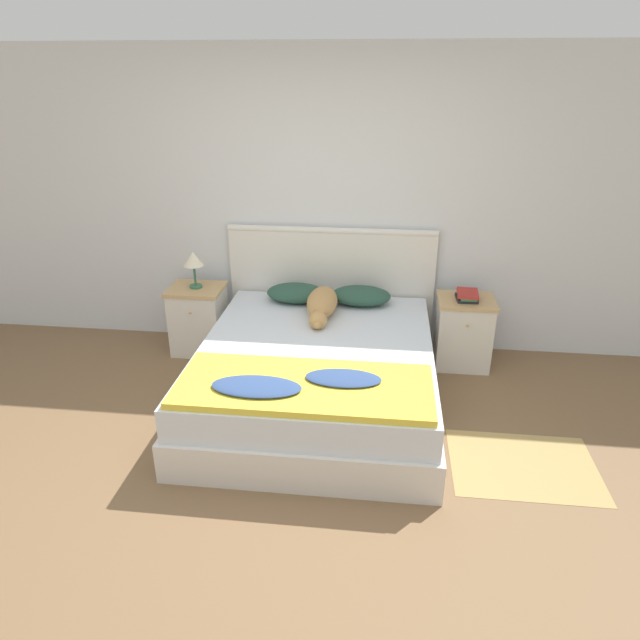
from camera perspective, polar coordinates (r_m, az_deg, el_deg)
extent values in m
plane|color=brown|center=(3.63, -4.78, -16.48)|extent=(16.00, 16.00, 0.00)
cube|color=silver|center=(4.99, -0.48, 11.46)|extent=(9.00, 0.06, 2.55)
cube|color=silver|center=(4.34, -0.32, -6.76)|extent=(1.74, 2.07, 0.27)
cube|color=silver|center=(4.22, -0.33, -3.81)|extent=(1.68, 2.01, 0.23)
cube|color=silver|center=(5.12, 1.11, 3.12)|extent=(1.82, 0.04, 1.07)
cylinder|color=silver|center=(4.95, 1.16, 8.92)|extent=(1.82, 0.06, 0.06)
cube|color=silver|center=(5.19, -12.02, -0.07)|extent=(0.44, 0.38, 0.58)
cube|color=tan|center=(5.08, -12.30, 3.05)|extent=(0.47, 0.40, 0.03)
sphere|color=tan|center=(4.96, -12.87, 0.72)|extent=(0.02, 0.02, 0.02)
cube|color=silver|center=(4.98, 14.11, -1.33)|extent=(0.44, 0.38, 0.58)
cube|color=tan|center=(4.86, 14.46, 1.89)|extent=(0.47, 0.40, 0.03)
sphere|color=tan|center=(4.74, 14.56, -0.57)|extent=(0.02, 0.02, 0.02)
ellipsoid|color=#284C3D|center=(4.91, -2.40, 2.73)|extent=(0.51, 0.34, 0.15)
ellipsoid|color=#284C3D|center=(4.86, 4.10, 2.45)|extent=(0.51, 0.34, 0.15)
cube|color=yellow|center=(3.59, -1.61, -6.63)|extent=(1.60, 0.67, 0.04)
ellipsoid|color=#334C7F|center=(3.53, -6.39, -6.62)|extent=(0.56, 0.27, 0.04)
ellipsoid|color=#334C7F|center=(3.60, 2.34, -5.83)|extent=(0.48, 0.24, 0.04)
ellipsoid|color=tan|center=(4.64, 0.22, 1.80)|extent=(0.25, 0.52, 0.20)
sphere|color=tan|center=(4.38, -0.21, 0.00)|extent=(0.15, 0.15, 0.15)
ellipsoid|color=tan|center=(4.33, -0.31, -0.47)|extent=(0.07, 0.08, 0.06)
cone|color=tan|center=(4.37, -0.72, 0.74)|extent=(0.05, 0.05, 0.05)
cone|color=tan|center=(4.37, 0.33, 0.69)|extent=(0.05, 0.05, 0.05)
ellipsoid|color=tan|center=(4.86, 0.95, 2.14)|extent=(0.15, 0.23, 0.07)
cube|color=#232328|center=(4.83, 14.44, 2.11)|extent=(0.17, 0.19, 0.03)
cube|color=#337547|center=(4.83, 14.52, 2.36)|extent=(0.14, 0.21, 0.02)
cube|color=#AD2D28|center=(4.82, 14.55, 2.61)|extent=(0.18, 0.24, 0.02)
cylinder|color=#336B4C|center=(5.07, -12.31, 3.32)|extent=(0.11, 0.11, 0.02)
cylinder|color=#336B4C|center=(5.04, -12.41, 4.38)|extent=(0.02, 0.02, 0.18)
cone|color=beige|center=(4.99, -12.56, 6.01)|extent=(0.18, 0.18, 0.12)
cube|color=tan|center=(4.01, 19.65, -13.52)|extent=(0.93, 0.70, 0.00)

